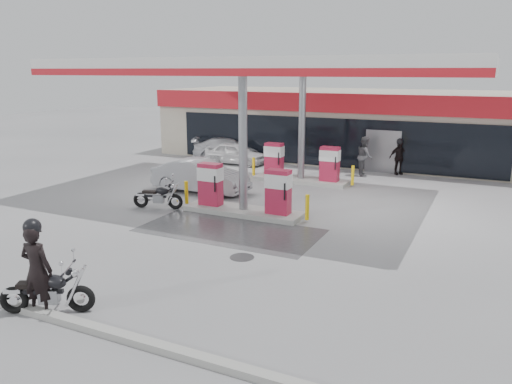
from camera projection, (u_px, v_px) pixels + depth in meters
ground at (216, 228)px, 16.78m from camera, size 90.00×90.00×0.00m
wet_patch at (229, 230)px, 16.57m from camera, size 6.00×3.00×0.00m
drain_cover at (242, 257)px, 14.19m from camera, size 0.70×0.70×0.01m
kerb at (51, 316)px, 10.64m from camera, size 28.00×0.25×0.15m
store_building at (348, 124)px, 30.25m from camera, size 22.00×8.22×4.00m
canopy at (277, 68)px, 19.91m from camera, size 16.00×10.02×5.51m
pump_island_near at (243, 195)px, 18.37m from camera, size 5.14×1.30×1.78m
pump_island_far at (301, 167)px, 23.62m from camera, size 5.14×1.30×1.78m
main_motorcycle at (49, 293)px, 10.86m from camera, size 1.89×1.15×1.06m
biker_main at (37, 270)px, 10.72m from camera, size 0.80×0.59×2.02m
parked_motorcycle at (159, 197)px, 19.11m from camera, size 1.96×0.84×1.02m
sedan_white at (236, 153)px, 28.18m from camera, size 3.60×1.48×1.22m
attendant at (365, 156)px, 25.01m from camera, size 1.04×1.16×1.98m
hatchback_silver at (201, 176)px, 21.64m from camera, size 4.35×1.58×1.42m
parked_car_left at (230, 149)px, 29.66m from camera, size 4.79×3.42×1.29m
parked_car_right at (418, 157)px, 26.99m from camera, size 4.72×2.94×1.22m
biker_walking at (399, 158)px, 25.28m from camera, size 1.07×0.96×1.74m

